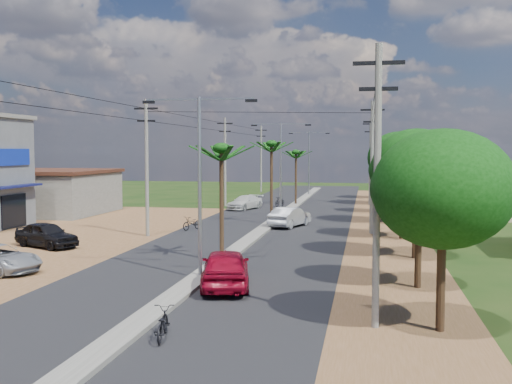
% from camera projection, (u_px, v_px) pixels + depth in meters
% --- Properties ---
extents(ground, '(160.00, 160.00, 0.00)m').
position_uv_depth(ground, '(200.00, 279.00, 26.41)').
color(ground, black).
rests_on(ground, ground).
extents(road, '(12.00, 110.00, 0.04)m').
position_uv_depth(road, '(260.00, 233.00, 41.12)').
color(road, black).
rests_on(road, ground).
extents(median, '(1.00, 90.00, 0.18)m').
position_uv_depth(median, '(267.00, 226.00, 44.06)').
color(median, '#605E56').
rests_on(median, ground).
extents(dirt_lot_west, '(18.00, 46.00, 0.04)m').
position_uv_depth(dirt_lot_west, '(2.00, 242.00, 36.98)').
color(dirt_lot_west, brown).
rests_on(dirt_lot_west, ground).
extents(dirt_shoulder_east, '(5.00, 90.00, 0.03)m').
position_uv_depth(dirt_shoulder_east, '(386.00, 236.00, 39.57)').
color(dirt_shoulder_east, brown).
rests_on(dirt_shoulder_east, ground).
extents(low_shed, '(10.40, 10.40, 3.95)m').
position_uv_depth(low_shed, '(47.00, 192.00, 53.63)').
color(low_shed, '#605E56').
rests_on(low_shed, ground).
extents(tree_east_a, '(4.40, 4.40, 6.37)m').
position_uv_depth(tree_east_a, '(443.00, 189.00, 18.48)').
color(tree_east_a, black).
rests_on(tree_east_a, ground).
extents(tree_east_b, '(4.00, 4.00, 5.83)m').
position_uv_depth(tree_east_b, '(419.00, 189.00, 24.43)').
color(tree_east_b, black).
rests_on(tree_east_b, ground).
extents(tree_east_c, '(4.60, 4.60, 6.83)m').
position_uv_depth(tree_east_c, '(416.00, 166.00, 31.17)').
color(tree_east_c, black).
rests_on(tree_east_c, ground).
extents(tree_east_d, '(4.20, 4.20, 6.13)m').
position_uv_depth(tree_east_d, '(402.00, 171.00, 38.12)').
color(tree_east_d, black).
rests_on(tree_east_d, ground).
extents(tree_east_e, '(4.80, 4.80, 7.14)m').
position_uv_depth(tree_east_e, '(399.00, 158.00, 45.88)').
color(tree_east_e, black).
rests_on(tree_east_e, ground).
extents(tree_east_f, '(3.80, 3.80, 5.52)m').
position_uv_depth(tree_east_f, '(390.00, 170.00, 53.89)').
color(tree_east_f, black).
rests_on(tree_east_f, ground).
extents(tree_east_g, '(5.00, 5.00, 7.38)m').
position_uv_depth(tree_east_g, '(393.00, 155.00, 61.53)').
color(tree_east_g, black).
rests_on(tree_east_g, ground).
extents(tree_east_h, '(4.40, 4.40, 6.52)m').
position_uv_depth(tree_east_h, '(387.00, 159.00, 69.47)').
color(tree_east_h, black).
rests_on(tree_east_h, ground).
extents(palm_median_near, '(2.00, 2.00, 6.15)m').
position_uv_depth(palm_median_near, '(221.00, 153.00, 29.94)').
color(palm_median_near, black).
rests_on(palm_median_near, ground).
extents(palm_median_mid, '(2.00, 2.00, 6.55)m').
position_uv_depth(palm_median_mid, '(272.00, 147.00, 45.61)').
color(palm_median_mid, black).
rests_on(palm_median_mid, ground).
extents(palm_median_far, '(2.00, 2.00, 5.85)m').
position_uv_depth(palm_median_far, '(296.00, 154.00, 61.35)').
color(palm_median_far, black).
rests_on(palm_median_far, ground).
extents(streetlight_near, '(5.10, 0.18, 8.00)m').
position_uv_depth(streetlight_near, '(200.00, 171.00, 26.07)').
color(streetlight_near, gray).
rests_on(streetlight_near, ground).
extents(streetlight_mid, '(5.10, 0.18, 8.00)m').
position_uv_depth(streetlight_mid, '(281.00, 161.00, 50.59)').
color(streetlight_mid, gray).
rests_on(streetlight_mid, ground).
extents(streetlight_far, '(5.10, 0.18, 8.00)m').
position_uv_depth(streetlight_far, '(309.00, 157.00, 75.11)').
color(streetlight_far, gray).
rests_on(streetlight_far, ground).
extents(utility_pole_w_b, '(1.60, 0.24, 9.00)m').
position_uv_depth(utility_pole_w_b, '(147.00, 165.00, 39.12)').
color(utility_pole_w_b, '#605E56').
rests_on(utility_pole_w_b, ground).
extents(utility_pole_w_c, '(1.60, 0.24, 9.00)m').
position_uv_depth(utility_pole_w_c, '(225.00, 159.00, 60.70)').
color(utility_pole_w_c, '#605E56').
rests_on(utility_pole_w_c, ground).
extents(utility_pole_w_d, '(1.60, 0.24, 9.00)m').
position_uv_depth(utility_pole_w_d, '(261.00, 157.00, 81.29)').
color(utility_pole_w_d, '#605E56').
rests_on(utility_pole_w_d, ground).
extents(utility_pole_e_a, '(1.60, 0.24, 9.00)m').
position_uv_depth(utility_pole_e_a, '(377.00, 180.00, 18.82)').
color(utility_pole_e_a, '#605E56').
rests_on(utility_pole_e_a, ground).
extents(utility_pole_e_b, '(1.60, 0.24, 9.00)m').
position_uv_depth(utility_pole_e_b, '(372.00, 164.00, 40.40)').
color(utility_pole_e_b, '#605E56').
rests_on(utility_pole_e_b, ground).
extents(utility_pole_e_c, '(1.60, 0.24, 9.00)m').
position_uv_depth(utility_pole_e_c, '(370.00, 159.00, 61.98)').
color(utility_pole_e_c, '#605E56').
rests_on(utility_pole_e_c, ground).
extents(car_red_near, '(2.90, 5.10, 1.64)m').
position_uv_depth(car_red_near, '(225.00, 269.00, 24.61)').
color(car_red_near, maroon).
rests_on(car_red_near, ground).
extents(car_silver_mid, '(2.85, 4.73, 1.47)m').
position_uv_depth(car_silver_mid, '(290.00, 217.00, 44.19)').
color(car_silver_mid, '#95979C').
rests_on(car_silver_mid, ground).
extents(car_white_far, '(3.29, 4.87, 1.31)m').
position_uv_depth(car_white_far, '(245.00, 203.00, 57.31)').
color(car_white_far, '#AFAFAB').
rests_on(car_white_far, ground).
extents(car_parked_dark, '(4.66, 3.38, 1.47)m').
position_uv_depth(car_parked_dark, '(46.00, 235.00, 34.90)').
color(car_parked_dark, black).
rests_on(car_parked_dark, ground).
extents(moto_rider_east, '(0.93, 1.84, 0.92)m').
position_uv_depth(moto_rider_east, '(162.00, 325.00, 17.92)').
color(moto_rider_east, black).
rests_on(moto_rider_east, ground).
extents(moto_rider_west_a, '(1.35, 1.95, 0.97)m').
position_uv_depth(moto_rider_west_a, '(192.00, 224.00, 42.50)').
color(moto_rider_west_a, black).
rests_on(moto_rider_west_a, ground).
extents(moto_rider_west_b, '(1.11, 1.76, 1.03)m').
position_uv_depth(moto_rider_west_b, '(280.00, 202.00, 60.10)').
color(moto_rider_west_b, black).
rests_on(moto_rider_west_b, ground).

